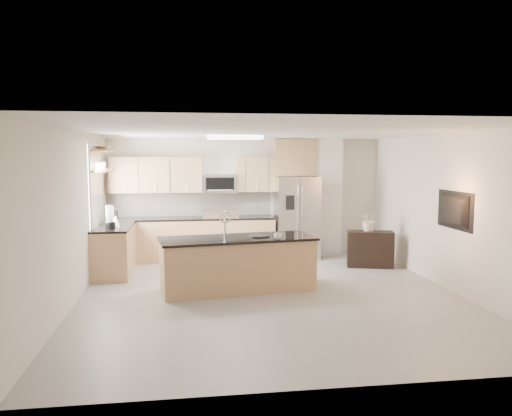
{
  "coord_description": "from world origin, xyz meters",
  "views": [
    {
      "loc": [
        -1.31,
        -7.69,
        2.23
      ],
      "look_at": [
        -0.05,
        1.3,
        1.27
      ],
      "focal_mm": 35.0,
      "sensor_mm": 36.0,
      "label": 1
    }
  ],
  "objects": [
    {
      "name": "ceiling",
      "position": [
        0.0,
        0.0,
        2.6
      ],
      "size": [
        6.0,
        6.5,
        0.02
      ],
      "primitive_type": "cube",
      "color": "silver",
      "rests_on": "wall_back"
    },
    {
      "name": "wall_left",
      "position": [
        -3.0,
        0.0,
        1.3
      ],
      "size": [
        0.02,
        6.5,
        2.6
      ],
      "primitive_type": "cube",
      "color": "beige",
      "rests_on": "floor"
    },
    {
      "name": "microwave",
      "position": [
        -0.6,
        3.04,
        1.63
      ],
      "size": [
        0.76,
        0.4,
        0.4
      ],
      "color": "silver",
      "rests_on": "upper_cabinets"
    },
    {
      "name": "television",
      "position": [
        2.91,
        -0.2,
        1.35
      ],
      "size": [
        0.14,
        1.08,
        0.62
      ],
      "primitive_type": "imported",
      "rotation": [
        0.0,
        0.0,
        1.57
      ],
      "color": "black",
      "rests_on": "wall_right"
    },
    {
      "name": "partition_column",
      "position": [
        1.82,
        3.1,
        1.3
      ],
      "size": [
        0.6,
        0.3,
        2.6
      ],
      "primitive_type": "cube",
      "color": "white",
      "rests_on": "floor"
    },
    {
      "name": "wall_right",
      "position": [
        3.0,
        0.0,
        1.3
      ],
      "size": [
        0.02,
        6.5,
        2.6
      ],
      "primitive_type": "cube",
      "color": "beige",
      "rests_on": "floor"
    },
    {
      "name": "window",
      "position": [
        -2.98,
        1.85,
        1.65
      ],
      "size": [
        0.04,
        1.15,
        1.65
      ],
      "color": "white",
      "rests_on": "wall_left"
    },
    {
      "name": "upper_cabinets",
      "position": [
        -1.3,
        3.09,
        1.83
      ],
      "size": [
        3.5,
        0.33,
        0.75
      ],
      "color": "tan",
      "rests_on": "wall_back"
    },
    {
      "name": "range",
      "position": [
        -0.6,
        2.92,
        0.47
      ],
      "size": [
        0.76,
        0.64,
        1.14
      ],
      "color": "black",
      "rests_on": "floor"
    },
    {
      "name": "floor",
      "position": [
        0.0,
        0.0,
        0.0
      ],
      "size": [
        6.5,
        6.5,
        0.0
      ],
      "primitive_type": "plane",
      "color": "#9C9995",
      "rests_on": "ground"
    },
    {
      "name": "refrigerator",
      "position": [
        1.06,
        2.87,
        0.89
      ],
      "size": [
        0.92,
        0.78,
        1.78
      ],
      "color": "silver",
      "rests_on": "floor"
    },
    {
      "name": "credenza",
      "position": [
        2.33,
        1.76,
        0.36
      ],
      "size": [
        0.97,
        0.6,
        0.72
      ],
      "primitive_type": "cube",
      "rotation": [
        0.0,
        0.0,
        -0.27
      ],
      "color": "black",
      "rests_on": "floor"
    },
    {
      "name": "shelf_lower",
      "position": [
        -2.85,
        1.95,
        1.95
      ],
      "size": [
        0.3,
        1.2,
        0.04
      ],
      "primitive_type": "cube",
      "color": "#925C3A",
      "rests_on": "wall_left"
    },
    {
      "name": "bowl",
      "position": [
        -2.85,
        1.97,
        2.38
      ],
      "size": [
        0.38,
        0.38,
        0.09
      ],
      "primitive_type": "imported",
      "rotation": [
        0.0,
        0.0,
        0.05
      ],
      "color": "silver",
      "rests_on": "shelf_upper"
    },
    {
      "name": "platter",
      "position": [
        -0.11,
        0.47,
        0.89
      ],
      "size": [
        0.42,
        0.42,
        0.02
      ],
      "primitive_type": "cylinder",
      "rotation": [
        0.0,
        0.0,
        0.26
      ],
      "color": "black",
      "rests_on": "island"
    },
    {
      "name": "shelf_upper",
      "position": [
        -2.85,
        1.95,
        2.32
      ],
      "size": [
        0.3,
        1.2,
        0.04
      ],
      "primitive_type": "cube",
      "color": "#925C3A",
      "rests_on": "wall_left"
    },
    {
      "name": "island",
      "position": [
        -0.48,
        0.42,
        0.44
      ],
      "size": [
        2.65,
        1.27,
        1.31
      ],
      "rotation": [
        0.0,
        0.0,
        0.14
      ],
      "color": "tan",
      "rests_on": "floor"
    },
    {
      "name": "cup",
      "position": [
        0.14,
        0.13,
        0.93
      ],
      "size": [
        0.14,
        0.14,
        0.1
      ],
      "primitive_type": "imported",
      "rotation": [
        0.0,
        0.0,
        -0.15
      ],
      "color": "silver",
      "rests_on": "island"
    },
    {
      "name": "back_counter",
      "position": [
        -1.23,
        2.93,
        0.47
      ],
      "size": [
        3.55,
        0.66,
        1.44
      ],
      "color": "tan",
      "rests_on": "floor"
    },
    {
      "name": "blender",
      "position": [
        -2.67,
        1.45,
        1.1
      ],
      "size": [
        0.18,
        0.18,
        0.42
      ],
      "color": "black",
      "rests_on": "left_counter"
    },
    {
      "name": "kettle",
      "position": [
        -2.62,
        1.82,
        1.02
      ],
      "size": [
        0.18,
        0.18,
        0.23
      ],
      "color": "silver",
      "rests_on": "left_counter"
    },
    {
      "name": "coffee_maker",
      "position": [
        -2.69,
        2.0,
        1.06
      ],
      "size": [
        0.2,
        0.22,
        0.3
      ],
      "color": "black",
      "rests_on": "left_counter"
    },
    {
      "name": "flower_vase",
      "position": [
        2.32,
        1.8,
        1.06
      ],
      "size": [
        0.63,
        0.56,
        0.67
      ],
      "primitive_type": "imported",
      "rotation": [
        0.0,
        0.0,
        0.05
      ],
      "color": "beige",
      "rests_on": "credenza"
    },
    {
      "name": "ceiling_fixture",
      "position": [
        -0.4,
        1.6,
        2.56
      ],
      "size": [
        1.0,
        0.5,
        0.06
      ],
      "primitive_type": "cube",
      "color": "white",
      "rests_on": "ceiling"
    },
    {
      "name": "wall_front",
      "position": [
        0.0,
        -3.25,
        1.3
      ],
      "size": [
        6.0,
        0.02,
        2.6
      ],
      "primitive_type": "cube",
      "color": "beige",
      "rests_on": "floor"
    },
    {
      "name": "wall_back",
      "position": [
        0.0,
        3.25,
        1.3
      ],
      "size": [
        6.0,
        0.02,
        2.6
      ],
      "primitive_type": "cube",
      "color": "beige",
      "rests_on": "floor"
    },
    {
      "name": "left_counter",
      "position": [
        -2.67,
        1.85,
        0.46
      ],
      "size": [
        0.66,
        1.5,
        0.92
      ],
      "color": "tan",
      "rests_on": "floor"
    }
  ]
}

